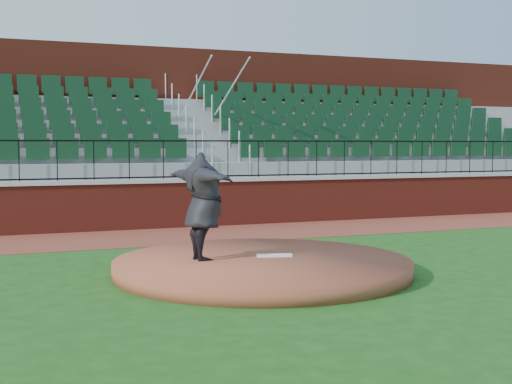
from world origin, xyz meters
The scene contains 10 objects.
ground centered at (0.00, 0.00, 0.00)m, with size 90.00×90.00×0.00m, color #1A4B15.
warning_track centered at (0.00, 5.40, 0.01)m, with size 34.00×3.20×0.01m, color brown.
field_wall centered at (0.00, 7.00, 0.60)m, with size 34.00×0.35×1.20m, color maroon.
wall_cap centered at (0.00, 7.00, 1.25)m, with size 34.00×0.45×0.10m, color #B7B7B7.
wall_railing centered at (0.00, 7.00, 1.80)m, with size 34.00×0.05×1.00m, color black, non-canonical shape.
seating_stands centered at (0.00, 9.72, 2.30)m, with size 34.00×5.10×4.60m, color gray, non-canonical shape.
concourse_wall centered at (0.00, 12.52, 2.75)m, with size 34.00×0.50×5.50m, color maroon.
pitchers_mound centered at (-0.42, 0.14, 0.12)m, with size 5.08×5.08×0.25m, color brown.
pitching_rubber centered at (-0.13, 0.28, 0.27)m, with size 0.62×0.15×0.04m, color white.
pitcher centered at (-1.40, 0.40, 1.16)m, with size 2.25×0.61×1.83m, color black.
Camera 1 is at (-4.79, -10.64, 2.21)m, focal length 48.12 mm.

